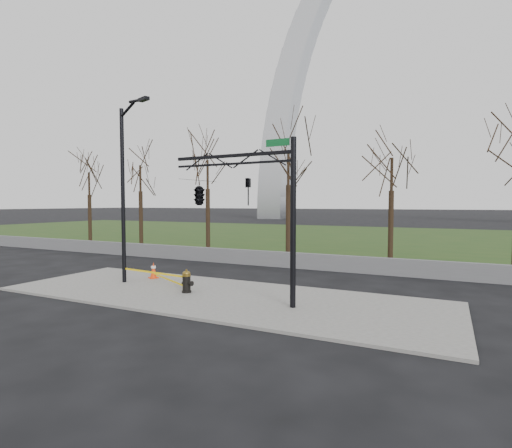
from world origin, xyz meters
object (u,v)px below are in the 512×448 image
at_px(fire_hydrant, 187,282).
at_px(traffic_signal_mast, 215,192).
at_px(traffic_cone, 153,270).
at_px(street_light, 125,182).

bearing_deg(fire_hydrant, traffic_signal_mast, 3.01).
height_order(fire_hydrant, traffic_cone, fire_hydrant).
distance_m(street_light, traffic_signal_mast, 5.17).
xyz_separation_m(fire_hydrant, traffic_signal_mast, (1.45, -0.11, 3.61)).
bearing_deg(fire_hydrant, street_light, -179.17).
height_order(fire_hydrant, traffic_signal_mast, traffic_signal_mast).
bearing_deg(street_light, traffic_cone, 94.97).
relative_size(traffic_cone, traffic_signal_mast, 0.13).
relative_size(fire_hydrant, traffic_signal_mast, 0.16).
relative_size(street_light, traffic_signal_mast, 1.37).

